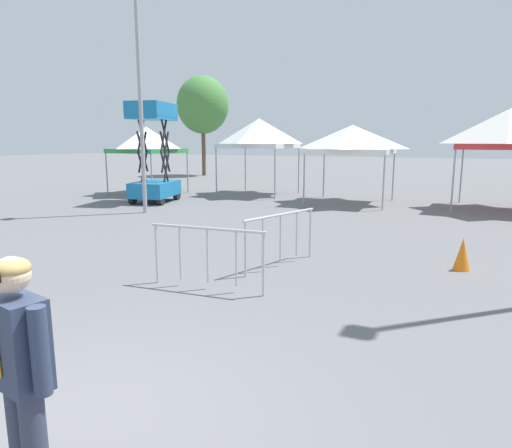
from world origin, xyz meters
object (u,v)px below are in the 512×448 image
at_px(canopy_tent_left_of_center, 147,140).
at_px(canopy_tent_behind_center, 352,139).
at_px(light_pole_near_lift, 139,72).
at_px(tree_behind_tents_right, 203,105).
at_px(crowd_barrier_by_lift, 207,246).
at_px(person_foreground, 21,370).
at_px(crowd_barrier_near_person, 280,229).
at_px(canopy_tent_right_of_center, 259,133).
at_px(traffic_cone_lot_center, 462,254).
at_px(canopy_tent_far_right, 509,129).
at_px(scissor_lift, 155,173).

xyz_separation_m(canopy_tent_left_of_center, canopy_tent_behind_center, (9.44, 0.86, 0.01)).
relative_size(light_pole_near_lift, tree_behind_tents_right, 1.19).
relative_size(canopy_tent_left_of_center, crowd_barrier_by_lift, 1.49).
bearing_deg(canopy_tent_behind_center, person_foreground, -83.93).
distance_m(canopy_tent_left_of_center, tree_behind_tents_right, 12.08).
height_order(light_pole_near_lift, crowd_barrier_near_person, light_pole_near_lift).
distance_m(canopy_tent_left_of_center, canopy_tent_behind_center, 9.48).
bearing_deg(tree_behind_tents_right, light_pole_near_lift, -65.25).
xyz_separation_m(canopy_tent_left_of_center, crowd_barrier_near_person, (10.40, -9.06, -1.78)).
height_order(canopy_tent_right_of_center, tree_behind_tents_right, tree_behind_tents_right).
relative_size(crowd_barrier_near_person, crowd_barrier_by_lift, 0.96).
height_order(canopy_tent_behind_center, person_foreground, canopy_tent_behind_center).
bearing_deg(traffic_cone_lot_center, crowd_barrier_near_person, -159.50).
xyz_separation_m(crowd_barrier_near_person, traffic_cone_lot_center, (3.31, 1.24, -0.44)).
bearing_deg(crowd_barrier_near_person, canopy_tent_behind_center, 95.56).
xyz_separation_m(canopy_tent_far_right, scissor_lift, (-12.81, -3.47, -1.69)).
bearing_deg(light_pole_near_lift, canopy_tent_behind_center, 43.17).
relative_size(canopy_tent_left_of_center, canopy_tent_far_right, 0.87).
bearing_deg(scissor_lift, canopy_tent_far_right, 15.13).
bearing_deg(canopy_tent_far_right, scissor_lift, -164.87).
height_order(person_foreground, tree_behind_tents_right, tree_behind_tents_right).
height_order(canopy_tent_far_right, person_foreground, canopy_tent_far_right).
height_order(person_foreground, crowd_barrier_by_lift, person_foreground).
distance_m(canopy_tent_right_of_center, canopy_tent_far_right, 10.10).
distance_m(person_foreground, traffic_cone_lot_center, 8.04).
xyz_separation_m(canopy_tent_behind_center, crowd_barrier_by_lift, (0.39, -11.77, -1.79)).
height_order(canopy_tent_left_of_center, traffic_cone_lot_center, canopy_tent_left_of_center).
bearing_deg(tree_behind_tents_right, scissor_lift, -66.33).
xyz_separation_m(canopy_tent_behind_center, person_foreground, (1.73, -16.28, -1.51)).
relative_size(canopy_tent_far_right, scissor_lift, 0.91).
xyz_separation_m(canopy_tent_far_right, light_pole_near_lift, (-11.37, -5.94, 1.85)).
height_order(canopy_tent_far_right, traffic_cone_lot_center, canopy_tent_far_right).
bearing_deg(canopy_tent_left_of_center, canopy_tent_behind_center, 5.24).
distance_m(light_pole_near_lift, tree_behind_tents_right, 17.49).
xyz_separation_m(canopy_tent_left_of_center, light_pole_near_lift, (3.52, -4.68, 2.22)).
xyz_separation_m(canopy_tent_left_of_center, scissor_lift, (2.08, -2.21, -1.32)).
bearing_deg(traffic_cone_lot_center, crowd_barrier_by_lift, -141.63).
height_order(canopy_tent_right_of_center, traffic_cone_lot_center, canopy_tent_right_of_center).
height_order(canopy_tent_behind_center, light_pole_near_lift, light_pole_near_lift).
relative_size(scissor_lift, light_pole_near_lift, 0.48).
bearing_deg(canopy_tent_far_right, person_foreground, -102.60).
bearing_deg(light_pole_near_lift, canopy_tent_right_of_center, 79.02).
xyz_separation_m(crowd_barrier_near_person, crowd_barrier_by_lift, (-0.58, -1.84, 0.00)).
relative_size(tree_behind_tents_right, crowd_barrier_by_lift, 3.36).
distance_m(scissor_lift, traffic_cone_lot_center, 12.95).
height_order(tree_behind_tents_right, crowd_barrier_by_lift, tree_behind_tents_right).
bearing_deg(person_foreground, canopy_tent_behind_center, 96.07).
bearing_deg(crowd_barrier_near_person, canopy_tent_far_right, 66.47).
relative_size(canopy_tent_behind_center, crowd_barrier_by_lift, 1.54).
bearing_deg(crowd_barrier_near_person, canopy_tent_right_of_center, 116.68).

